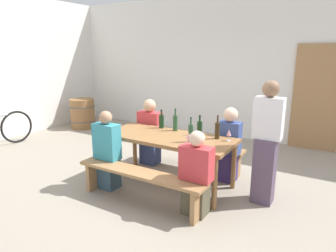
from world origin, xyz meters
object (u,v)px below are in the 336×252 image
object	(u,v)px
wine_bottle_0	(161,121)
wine_glass_0	(229,133)
wine_bottle_2	(200,128)
bench_far	(190,149)
wine_barrel	(83,113)
wine_bottle_1	(191,133)
seated_guest_far_1	(229,146)
seated_guest_near_1	(196,176)
wine_glass_1	(189,136)
seated_guest_near_0	(107,152)
standing_host	(266,145)
bench_near	(140,178)
seated_guest_far_0	(150,133)
wine_bottle_4	(175,122)
wooden_door	(317,98)
wine_bottle_3	(217,130)
tasting_table	(168,141)

from	to	relation	value
wine_bottle_0	wine_glass_0	bearing A→B (deg)	-6.31
wine_bottle_2	bench_far	bearing A→B (deg)	130.96
wine_barrel	wine_bottle_0	bearing A→B (deg)	-23.30
wine_bottle_1	seated_guest_far_1	world-z (taller)	seated_guest_far_1
wine_barrel	seated_guest_near_1	bearing A→B (deg)	-28.08
wine_glass_1	seated_guest_near_0	world-z (taller)	seated_guest_near_0
bench_far	standing_host	size ratio (longest dim) A/B	1.15
wine_glass_1	bench_near	bearing A→B (deg)	-131.60
wine_glass_1	seated_guest_far_0	distance (m)	1.43
bench_far	wine_bottle_1	size ratio (longest dim) A/B	5.34
wine_bottle_0	wine_bottle_2	size ratio (longest dim) A/B	1.00
bench_near	seated_guest_far_0	world-z (taller)	seated_guest_far_0
wine_bottle_4	wine_barrel	distance (m)	3.95
wine_bottle_2	standing_host	world-z (taller)	standing_host
wooden_door	wine_bottle_2	world-z (taller)	wooden_door
wine_bottle_3	seated_guest_near_1	xyz separation A→B (m)	(0.07, -0.81, -0.38)
tasting_table	wooden_door	bearing A→B (deg)	60.66
wine_bottle_1	wine_glass_0	distance (m)	0.53
wine_bottle_0	seated_guest_far_1	world-z (taller)	seated_guest_far_1
wine_bottle_4	seated_guest_near_1	world-z (taller)	wine_bottle_4
bench_near	wine_bottle_0	world-z (taller)	wine_bottle_0
wine_bottle_1	wine_bottle_3	bearing A→B (deg)	53.27
wine_bottle_3	bench_far	bearing A→B (deg)	144.56
wine_bottle_0	seated_guest_far_0	world-z (taller)	seated_guest_far_0
bench_far	seated_guest_far_1	world-z (taller)	seated_guest_far_1
seated_guest_far_1	standing_host	distance (m)	0.77
tasting_table	wine_glass_0	world-z (taller)	wine_glass_0
bench_near	wine_glass_1	bearing A→B (deg)	48.40
wooden_door	seated_guest_near_1	xyz separation A→B (m)	(-0.92, -3.52, -0.55)
tasting_table	standing_host	bearing A→B (deg)	7.14
wine_glass_0	wine_barrel	world-z (taller)	wine_glass_0
bench_far	standing_host	distance (m)	1.53
wine_bottle_3	seated_guest_far_0	distance (m)	1.45
wine_bottle_2	bench_near	bearing A→B (deg)	-110.11
bench_near	seated_guest_far_1	world-z (taller)	seated_guest_far_1
seated_guest_near_0	seated_guest_far_0	world-z (taller)	seated_guest_far_0
seated_guest_near_1	seated_guest_far_0	world-z (taller)	seated_guest_far_0
wine_bottle_3	seated_guest_near_0	bearing A→B (deg)	-148.99
wine_bottle_2	wine_bottle_3	size ratio (longest dim) A/B	0.88
wine_glass_1	standing_host	size ratio (longest dim) A/B	0.10
bench_near	wine_bottle_0	xyz separation A→B (m)	(-0.34, 1.07, 0.51)
bench_near	seated_guest_near_1	xyz separation A→B (m)	(0.74, 0.15, 0.14)
wine_bottle_3	standing_host	size ratio (longest dim) A/B	0.21
wooden_door	wine_bottle_4	world-z (taller)	wooden_door
wine_barrel	tasting_table	bearing A→B (deg)	-25.95
tasting_table	wine_bottle_0	world-z (taller)	wine_bottle_0
wine_glass_1	seated_guest_far_0	xyz separation A→B (m)	(-1.16, 0.78, -0.31)
wine_bottle_4	wine_glass_1	world-z (taller)	wine_bottle_4
wooden_door	bench_near	world-z (taller)	wooden_door
wooden_door	wine_bottle_0	distance (m)	3.28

